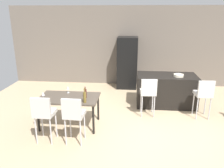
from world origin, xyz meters
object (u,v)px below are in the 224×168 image
object	(u,v)px
wine_bottle_near	(85,93)
bar_chair_left	(148,91)
fruit_bowl	(179,75)
refrigerator	(127,63)
bar_chair_middle	(204,93)
dining_chair_far	(73,113)
dining_chair_near	(44,112)
wine_bottle_middle	(85,97)
kitchen_island	(166,90)
wine_glass_left	(43,94)
dining_table	(69,100)
wine_glass_right	(68,88)

from	to	relation	value
wine_bottle_near	bar_chair_left	bearing A→B (deg)	24.95
fruit_bowl	refrigerator	bearing A→B (deg)	131.44
bar_chair_middle	dining_chair_far	distance (m)	3.36
dining_chair_far	dining_chair_near	bearing A→B (deg)	-179.99
dining_chair_near	wine_bottle_near	distance (m)	1.08
wine_bottle_near	wine_bottle_middle	distance (m)	0.31
kitchen_island	wine_bottle_near	size ratio (longest dim) A/B	6.35
wine_glass_left	fruit_bowl	distance (m)	3.71
dining_table	wine_glass_right	distance (m)	0.37
bar_chair_left	dining_chair_near	size ratio (longest dim) A/B	1.00
wine_bottle_middle	fruit_bowl	distance (m)	2.90
refrigerator	wine_glass_left	bearing A→B (deg)	-119.38
kitchen_island	fruit_bowl	world-z (taller)	fruit_bowl
dining_table	refrigerator	size ratio (longest dim) A/B	0.76
kitchen_island	bar_chair_middle	bearing A→B (deg)	-45.03
refrigerator	wine_bottle_near	bearing A→B (deg)	-106.05
kitchen_island	wine_bottle_middle	xyz separation A→B (m)	(-2.05, -1.83, 0.41)
dining_chair_near	wine_glass_left	xyz separation A→B (m)	(-0.23, 0.61, 0.17)
bar_chair_left	wine_glass_left	xyz separation A→B (m)	(-2.47, -0.88, 0.17)
wine_bottle_middle	bar_chair_left	bearing A→B (deg)	34.44
wine_glass_right	wine_bottle_middle	bearing A→B (deg)	-46.95
wine_bottle_middle	fruit_bowl	world-z (taller)	wine_bottle_middle
wine_bottle_near	wine_bottle_middle	bearing A→B (deg)	-80.60
bar_chair_left	bar_chair_middle	world-z (taller)	same
dining_chair_far	wine_bottle_middle	world-z (taller)	wine_bottle_middle
kitchen_island	bar_chair_middle	size ratio (longest dim) A/B	1.63
wine_bottle_middle	refrigerator	xyz separation A→B (m)	(0.84, 3.41, 0.05)
kitchen_island	dining_chair_far	xyz separation A→B (m)	(-2.19, -2.32, 0.24)
bar_chair_middle	wine_glass_right	size ratio (longest dim) A/B	6.03
dining_chair_near	dining_chair_far	size ratio (longest dim) A/B	1.00
wine_glass_left	kitchen_island	bearing A→B (deg)	29.16
dining_table	wine_bottle_near	size ratio (longest dim) A/B	5.22
refrigerator	fruit_bowl	world-z (taller)	refrigerator
bar_chair_middle	dining_chair_far	xyz separation A→B (m)	(-3.01, -1.49, 0.00)
dining_chair_near	wine_bottle_near	bearing A→B (deg)	47.56
bar_chair_left	dining_chair_near	bearing A→B (deg)	-146.28
kitchen_island	wine_glass_left	size ratio (longest dim) A/B	9.84
dining_chair_far	fruit_bowl	world-z (taller)	dining_chair_far
bar_chair_left	wine_bottle_middle	bearing A→B (deg)	-145.56
dining_table	dining_chair_near	bearing A→B (deg)	-112.15
bar_chair_left	wine_bottle_middle	size ratio (longest dim) A/B	3.08
bar_chair_left	dining_chair_far	xyz separation A→B (m)	(-1.60, -1.49, 0.00)
dining_chair_near	refrigerator	world-z (taller)	refrigerator
wine_bottle_middle	dining_chair_far	bearing A→B (deg)	-105.78
kitchen_island	dining_chair_near	xyz separation A→B (m)	(-2.82, -2.32, 0.24)
dining_chair_far	fruit_bowl	distance (m)	3.33
dining_chair_near	bar_chair_middle	bearing A→B (deg)	22.27
bar_chair_left	kitchen_island	bearing A→B (deg)	54.70
dining_chair_near	wine_bottle_near	xyz separation A→B (m)	(0.72, 0.79, 0.15)
kitchen_island	wine_glass_left	bearing A→B (deg)	-150.84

